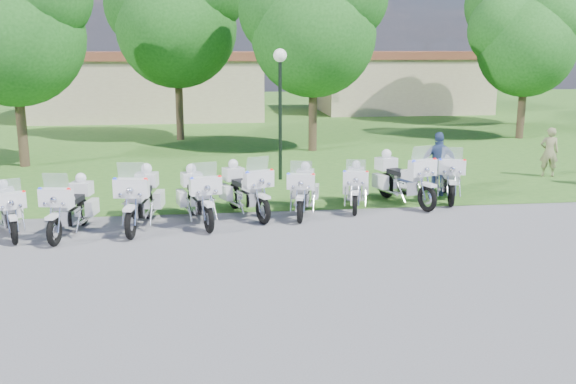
{
  "coord_description": "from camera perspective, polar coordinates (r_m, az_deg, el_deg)",
  "views": [
    {
      "loc": [
        -2.25,
        -13.84,
        4.38
      ],
      "look_at": [
        -0.4,
        1.2,
        0.95
      ],
      "focal_mm": 40.0,
      "sensor_mm": 36.0,
      "label": 1
    }
  ],
  "objects": [
    {
      "name": "tree_2",
      "position": [
        27.57,
        2.17,
        14.84
      ],
      "size": [
        6.11,
        5.21,
        8.15
      ],
      "color": "#38281C",
      "rests_on": "ground"
    },
    {
      "name": "tree_0",
      "position": [
        25.78,
        -23.41,
        13.73
      ],
      "size": [
        5.98,
        5.1,
        7.97
      ],
      "color": "#38281C",
      "rests_on": "ground"
    },
    {
      "name": "bystander_a",
      "position": [
        23.83,
        22.2,
        3.29
      ],
      "size": [
        0.72,
        0.58,
        1.7
      ],
      "primitive_type": "imported",
      "rotation": [
        0.0,
        0.0,
        2.82
      ],
      "color": "#88845C",
      "rests_on": "ground"
    },
    {
      "name": "motorcycle_0",
      "position": [
        16.61,
        -23.62,
        -1.41
      ],
      "size": [
        1.24,
        2.1,
        1.49
      ],
      "rotation": [
        0.0,
        0.0,
        3.53
      ],
      "color": "black",
      "rests_on": "ground"
    },
    {
      "name": "motorcycle_4",
      "position": [
        17.06,
        -3.8,
        0.29
      ],
      "size": [
        1.4,
        2.39,
        1.69
      ],
      "rotation": [
        0.0,
        0.0,
        3.52
      ],
      "color": "black",
      "rests_on": "ground"
    },
    {
      "name": "motorcycle_7",
      "position": [
        18.57,
        10.17,
        1.25
      ],
      "size": [
        1.44,
        2.53,
        1.77
      ],
      "rotation": [
        0.0,
        0.0,
        3.49
      ],
      "color": "black",
      "rests_on": "ground"
    },
    {
      "name": "motorcycle_3",
      "position": [
        16.44,
        -7.96,
        -0.28
      ],
      "size": [
        1.2,
        2.48,
        1.69
      ],
      "rotation": [
        0.0,
        0.0,
        3.38
      ],
      "color": "black",
      "rests_on": "ground"
    },
    {
      "name": "tree_3",
      "position": [
        33.38,
        20.38,
        12.64
      ],
      "size": [
        5.4,
        4.61,
        7.21
      ],
      "color": "#38281C",
      "rests_on": "ground"
    },
    {
      "name": "building_west",
      "position": [
        42.07,
        -12.27,
        9.31
      ],
      "size": [
        14.56,
        8.32,
        4.1
      ],
      "color": "tan",
      "rests_on": "ground"
    },
    {
      "name": "building_east",
      "position": [
        45.86,
        9.94,
        9.67
      ],
      "size": [
        11.44,
        7.28,
        4.1
      ],
      "color": "tan",
      "rests_on": "ground"
    },
    {
      "name": "motorcycle_2",
      "position": [
        16.29,
        -12.99,
        -0.48
      ],
      "size": [
        1.06,
        2.64,
        1.78
      ],
      "rotation": [
        0.0,
        0.0,
        3.02
      ],
      "color": "black",
      "rests_on": "ground"
    },
    {
      "name": "motorcycle_1",
      "position": [
        16.15,
        -18.76,
        -1.17
      ],
      "size": [
        1.06,
        2.41,
        1.63
      ],
      "rotation": [
        0.0,
        0.0,
        2.96
      ],
      "color": "black",
      "rests_on": "ground"
    },
    {
      "name": "lamp_post",
      "position": [
        21.3,
        -0.71,
        9.74
      ],
      "size": [
        0.44,
        0.44,
        4.34
      ],
      "color": "black",
      "rests_on": "ground"
    },
    {
      "name": "bystander_c",
      "position": [
        19.66,
        13.25,
        2.4
      ],
      "size": [
        1.17,
        0.58,
        1.93
      ],
      "primitive_type": "imported",
      "rotation": [
        0.0,
        0.0,
        3.04
      ],
      "color": "#32497A",
      "rests_on": "ground"
    },
    {
      "name": "tree_1",
      "position": [
        31.33,
        -10.02,
        15.18
      ],
      "size": [
        6.58,
        5.62,
        8.78
      ],
      "color": "#38281C",
      "rests_on": "ground"
    },
    {
      "name": "grass_lawn",
      "position": [
        41.14,
        -3.86,
        6.61
      ],
      "size": [
        100.0,
        48.0,
        0.01
      ],
      "primitive_type": "cube",
      "color": "#30651F",
      "rests_on": "ground"
    },
    {
      "name": "tree_4",
      "position": [
        39.65,
        20.61,
        14.54
      ],
      "size": [
        6.98,
        5.96,
        9.31
      ],
      "color": "#38281C",
      "rests_on": "ground"
    },
    {
      "name": "motorcycle_5",
      "position": [
        17.15,
        1.36,
        0.21
      ],
      "size": [
        1.09,
        2.31,
        1.57
      ],
      "rotation": [
        0.0,
        0.0,
        2.92
      ],
      "color": "black",
      "rests_on": "ground"
    },
    {
      "name": "ground",
      "position": [
        14.69,
        2.13,
        -4.6
      ],
      "size": [
        100.0,
        100.0,
        0.0
      ],
      "primitive_type": "plane",
      "color": "slate",
      "rests_on": "ground"
    },
    {
      "name": "motorcycle_6",
      "position": [
        17.93,
        6.03,
        0.57
      ],
      "size": [
        1.04,
        2.17,
        1.48
      ],
      "rotation": [
        0.0,
        0.0,
        2.91
      ],
      "color": "black",
      "rests_on": "ground"
    },
    {
      "name": "motorcycle_8",
      "position": [
        19.47,
        14.02,
        1.44
      ],
      "size": [
        1.19,
        2.41,
        1.65
      ],
      "rotation": [
        0.0,
        0.0,
        2.89
      ],
      "color": "black",
      "rests_on": "ground"
    }
  ]
}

